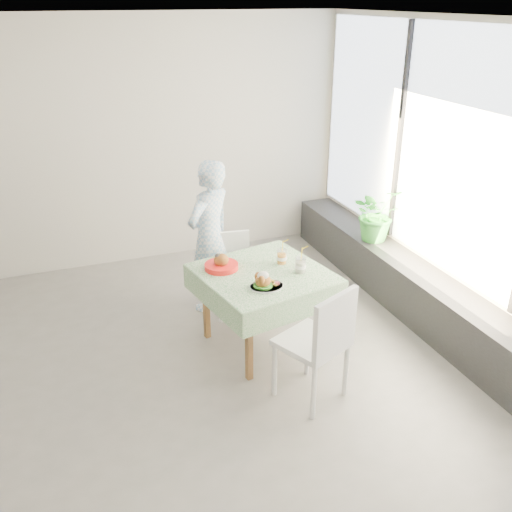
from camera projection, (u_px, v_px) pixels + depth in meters
name	position (u px, v px, depth m)	size (l,w,h in m)	color
floor	(140.00, 384.00, 4.74)	(6.00, 6.00, 0.00)	slate
ceiling	(102.00, 20.00, 3.57)	(6.00, 6.00, 0.00)	white
wall_back	(87.00, 149.00, 6.28)	(6.00, 0.02, 2.80)	beige
wall_front	(236.00, 469.00, 2.03)	(6.00, 0.02, 2.80)	beige
wall_right	(459.00, 183.00, 5.14)	(0.02, 5.00, 2.80)	beige
window_pane	(460.00, 156.00, 5.02)	(0.01, 4.80, 2.18)	#D1E0F9
window_ledge	(425.00, 299.00, 5.55)	(0.40, 4.80, 0.50)	black
cafe_table	(263.00, 300.00, 5.09)	(1.22, 1.22, 0.74)	brown
chair_far	(234.00, 290.00, 5.72)	(0.44, 0.44, 0.82)	white
chair_near	(312.00, 364.00, 4.47)	(0.62, 0.62, 0.99)	white
diner	(210.00, 237.00, 5.62)	(0.57, 0.37, 1.55)	#8BB8DF
main_dish	(265.00, 282.00, 4.69)	(0.29, 0.29, 0.15)	white
juice_cup_orange	(282.00, 257.00, 5.11)	(0.09, 0.09, 0.26)	white
juice_cup_lemonade	(301.00, 265.00, 4.95)	(0.10, 0.10, 0.28)	white
second_dish	(221.00, 264.00, 5.02)	(0.30, 0.30, 0.14)	red
potted_plant	(377.00, 213.00, 6.14)	(0.54, 0.47, 0.60)	#2C8533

